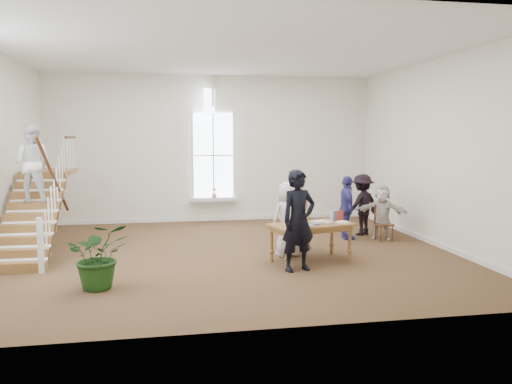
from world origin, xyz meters
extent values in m
plane|color=#4D311E|center=(0.00, 0.00, 0.00)|extent=(10.00, 10.00, 0.00)
plane|color=silver|center=(0.00, 4.50, 2.25)|extent=(10.00, 0.00, 10.00)
plane|color=silver|center=(0.00, -4.50, 2.25)|extent=(10.00, 0.00, 10.00)
plane|color=silver|center=(5.00, 0.00, 2.25)|extent=(0.00, 9.00, 9.00)
plane|color=white|center=(0.00, 0.00, 4.50)|extent=(10.00, 10.00, 0.00)
cube|color=white|center=(0.00, 4.32, 0.70)|extent=(1.45, 0.28, 0.10)
plane|color=white|center=(0.00, 4.44, 2.05)|extent=(2.60, 0.00, 2.60)
plane|color=white|center=(0.00, 4.44, 3.65)|extent=(0.60, 0.60, 0.85)
cube|color=white|center=(0.00, 4.47, 0.06)|extent=(10.00, 0.04, 0.12)
imported|color=pink|center=(0.00, 4.29, 0.90)|extent=(0.17, 0.17, 0.30)
cube|color=brown|center=(-4.35, -0.80, 0.10)|extent=(1.10, 0.30, 0.20)
cube|color=brown|center=(-4.35, -0.50, 0.30)|extent=(1.10, 0.30, 0.20)
cube|color=brown|center=(-4.35, -0.20, 0.50)|extent=(1.10, 0.30, 0.20)
cube|color=brown|center=(-4.35, 0.10, 0.70)|extent=(1.10, 0.30, 0.20)
cube|color=brown|center=(-4.35, 0.40, 0.90)|extent=(1.10, 0.30, 0.20)
cube|color=brown|center=(-4.35, 0.70, 1.10)|extent=(1.10, 0.30, 0.20)
cube|color=brown|center=(-4.35, 1.00, 1.30)|extent=(1.10, 0.30, 0.20)
cube|color=brown|center=(-4.35, 1.30, 1.50)|extent=(1.10, 0.30, 0.20)
cube|color=brown|center=(-4.35, 1.60, 1.70)|extent=(1.10, 0.30, 0.20)
cube|color=brown|center=(-4.35, 2.50, 1.74)|extent=(1.10, 1.20, 0.12)
cube|color=white|center=(-3.86, -0.95, 0.55)|extent=(0.10, 0.10, 1.10)
cylinder|color=#3C1E10|center=(-3.85, 0.40, 1.75)|extent=(0.07, 2.74, 1.86)
imported|color=silver|center=(-4.35, 0.70, 2.06)|extent=(0.94, 0.79, 1.72)
cube|color=brown|center=(1.57, -0.99, 0.79)|extent=(1.91, 1.31, 0.05)
cube|color=brown|center=(1.57, -0.99, 0.71)|extent=(1.76, 1.16, 0.10)
cylinder|color=brown|center=(0.92, -1.52, 0.38)|extent=(0.07, 0.07, 0.76)
cylinder|color=brown|center=(2.40, -1.10, 0.38)|extent=(0.07, 0.07, 0.76)
cylinder|color=brown|center=(0.74, -0.88, 0.38)|extent=(0.07, 0.07, 0.76)
cylinder|color=brown|center=(2.21, -0.46, 0.38)|extent=(0.07, 0.07, 0.76)
cube|color=silver|center=(1.23, -1.33, 0.84)|extent=(0.26, 0.31, 0.04)
cube|color=beige|center=(1.72, -0.94, 0.83)|extent=(0.22, 0.21, 0.04)
cube|color=tan|center=(1.87, -1.06, 0.84)|extent=(0.33, 0.35, 0.04)
cube|color=silver|center=(1.47, -1.22, 0.83)|extent=(0.28, 0.34, 0.03)
cube|color=#4C5972|center=(1.52, -1.25, 0.84)|extent=(0.27, 0.26, 0.05)
cube|color=maroon|center=(1.30, -0.81, 0.83)|extent=(0.21, 0.25, 0.04)
cube|color=white|center=(2.26, -1.01, 0.82)|extent=(0.29, 0.32, 0.02)
cube|color=#BFB299|center=(1.43, -1.29, 0.84)|extent=(0.19, 0.30, 0.04)
cube|color=silver|center=(2.25, -1.02, 0.83)|extent=(0.27, 0.26, 0.04)
cube|color=beige|center=(1.24, -1.09, 0.84)|extent=(0.22, 0.25, 0.06)
cube|color=tan|center=(1.08, -1.06, 0.84)|extent=(0.23, 0.28, 0.04)
cube|color=silver|center=(1.74, -1.02, 0.84)|extent=(0.22, 0.25, 0.06)
cube|color=#4C5972|center=(1.21, -0.94, 0.83)|extent=(0.24, 0.28, 0.03)
cube|color=maroon|center=(1.44, -1.16, 0.84)|extent=(0.16, 0.22, 0.04)
cube|color=white|center=(1.49, -1.11, 0.82)|extent=(0.29, 0.31, 0.02)
cube|color=#BFB299|center=(1.90, -0.87, 0.83)|extent=(0.33, 0.34, 0.03)
imported|color=black|center=(1.12, -1.64, 1.00)|extent=(0.84, 0.67, 2.01)
imported|color=silver|center=(1.22, -0.39, 0.83)|extent=(0.93, 0.75, 1.66)
imported|color=beige|center=(1.52, 0.11, 0.92)|extent=(1.13, 1.09, 1.84)
imported|color=navy|center=(3.13, 1.08, 0.82)|extent=(0.52, 1.00, 1.64)
imported|color=black|center=(3.73, 1.53, 0.82)|extent=(1.22, 1.02, 1.64)
imported|color=beige|center=(4.00, 0.88, 0.71)|extent=(1.33, 1.08, 1.42)
imported|color=#173811|center=(-2.61, -2.15, 0.58)|extent=(1.24, 1.13, 1.17)
cube|color=#3C1E10|center=(4.00, 0.72, 0.41)|extent=(0.39, 0.39, 0.05)
cube|color=#3C1E10|center=(4.00, 0.90, 0.66)|extent=(0.39, 0.04, 0.46)
cylinder|color=#3C1E10|center=(3.85, 0.56, 0.20)|extent=(0.04, 0.04, 0.41)
cylinder|color=#3C1E10|center=(4.16, 0.57, 0.20)|extent=(0.04, 0.04, 0.41)
cylinder|color=#3C1E10|center=(3.84, 0.88, 0.20)|extent=(0.04, 0.04, 0.41)
cylinder|color=#3C1E10|center=(4.15, 0.88, 0.20)|extent=(0.04, 0.04, 0.41)
camera|label=1|loc=(-1.40, -11.02, 2.68)|focal=35.00mm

